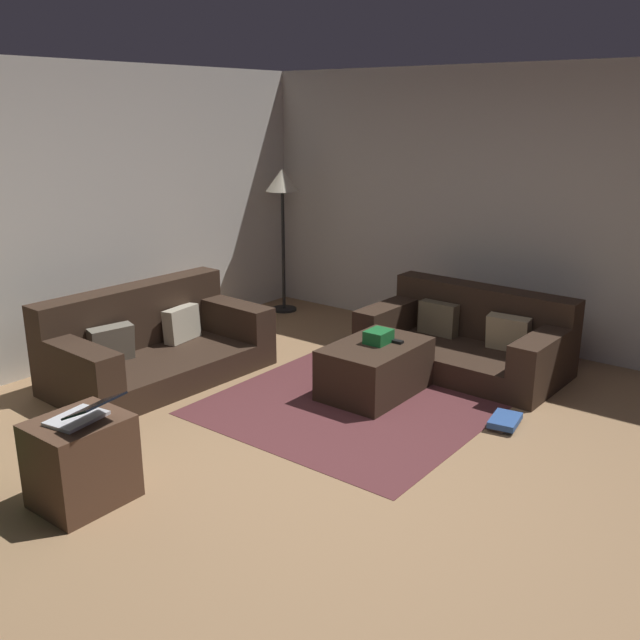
% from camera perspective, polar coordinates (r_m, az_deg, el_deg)
% --- Properties ---
extents(ground_plane, '(6.40, 6.40, 0.00)m').
position_cam_1_polar(ground_plane, '(4.53, 1.53, -12.41)').
color(ground_plane, '#93704C').
extents(rear_partition, '(6.40, 0.12, 2.60)m').
position_cam_1_polar(rear_partition, '(6.40, -21.84, 7.47)').
color(rear_partition, beige).
rests_on(rear_partition, ground_plane).
extents(corner_partition, '(0.12, 6.40, 2.60)m').
position_cam_1_polar(corner_partition, '(6.81, 17.69, 8.38)').
color(corner_partition, beige).
rests_on(corner_partition, ground_plane).
extents(couch_left, '(1.85, 1.03, 0.76)m').
position_cam_1_polar(couch_left, '(6.14, -13.48, -2.00)').
color(couch_left, '#332319').
rests_on(couch_left, ground_plane).
extents(couch_right, '(1.00, 1.73, 0.69)m').
position_cam_1_polar(couch_right, '(6.33, 11.97, -1.52)').
color(couch_right, '#332319').
rests_on(couch_right, ground_plane).
extents(ottoman, '(0.88, 0.59, 0.42)m').
position_cam_1_polar(ottoman, '(5.66, 4.50, -3.95)').
color(ottoman, '#332319').
rests_on(ottoman, ground_plane).
extents(gift_box, '(0.21, 0.17, 0.10)m').
position_cam_1_polar(gift_box, '(5.60, 4.77, -1.35)').
color(gift_box, '#19662D').
rests_on(gift_box, ottoman).
extents(tv_remote, '(0.05, 0.16, 0.02)m').
position_cam_1_polar(tv_remote, '(5.65, 6.01, -1.69)').
color(tv_remote, black).
rests_on(tv_remote, ottoman).
extents(side_table, '(0.52, 0.44, 0.52)m').
position_cam_1_polar(side_table, '(4.36, -18.81, -10.79)').
color(side_table, '#4C3323').
rests_on(side_table, ground_plane).
extents(laptop, '(0.36, 0.41, 0.17)m').
position_cam_1_polar(laptop, '(4.18, -18.67, -7.22)').
color(laptop, silver).
rests_on(laptop, side_table).
extents(book_stack, '(0.32, 0.23, 0.07)m').
position_cam_1_polar(book_stack, '(5.30, 14.75, -7.96)').
color(book_stack, '#4C423D').
rests_on(book_stack, ground_plane).
extents(corner_lamp, '(0.36, 0.36, 1.58)m').
position_cam_1_polar(corner_lamp, '(7.74, -3.08, 10.43)').
color(corner_lamp, black).
rests_on(corner_lamp, ground_plane).
extents(area_rug, '(2.60, 2.00, 0.01)m').
position_cam_1_polar(area_rug, '(5.74, 4.46, -5.86)').
color(area_rug, '#55292B').
rests_on(area_rug, ground_plane).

